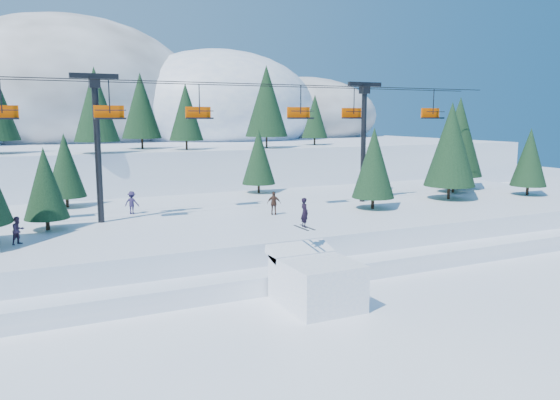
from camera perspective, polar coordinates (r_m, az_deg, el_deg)
name	(u,v)px	position (r m, az deg, el deg)	size (l,w,h in m)	color
ground	(347,321)	(27.50, 7.05, -12.41)	(160.00, 160.00, 0.00)	white
mid_shelf	(222,228)	(42.80, -6.05, -2.97)	(70.00, 22.00, 2.50)	white
berm	(277,269)	(33.97, -0.29, -7.22)	(70.00, 6.00, 1.10)	white
mountain_ridge	(76,118)	(95.27, -20.53, 8.03)	(119.00, 61.09, 26.46)	white
jump_kicker	(316,280)	(29.15, 3.74, -8.36)	(3.60, 4.91, 5.54)	white
chairlift	(246,124)	(42.72, -3.56, 7.95)	(46.00, 3.21, 10.28)	black
conifer_stand	(231,153)	(42.65, -5.14, 4.90)	(63.33, 17.95, 9.88)	black
distant_skiers	(197,204)	(41.59, -8.70, -0.42)	(32.81, 9.80, 1.78)	#452B21
banner_near	(357,272)	(33.74, 8.01, -7.44)	(2.86, 0.13, 0.90)	black
banner_far	(429,259)	(37.75, 15.31, -5.92)	(2.82, 0.55, 0.90)	black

